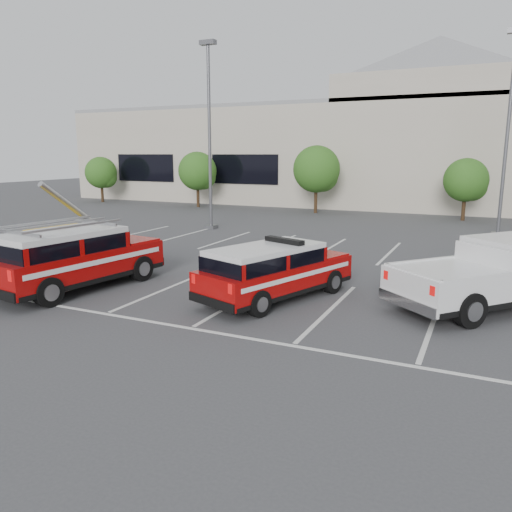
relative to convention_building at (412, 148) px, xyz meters
The scene contains 13 objects.
ground 32.21m from the convention_building, 90.33° to the right, with size 120.00×120.00×0.00m, color #3C3C3F.
stall_markings 27.77m from the convention_building, 90.38° to the right, with size 23.00×15.00×0.01m, color silver.
convention_building is the anchor object (origin of this frame).
tree_far_left 27.03m from the convention_building, 158.63° to the right, with size 2.77×2.77×3.99m.
tree_left 18.11m from the convention_building, 146.95° to the right, with size 3.07×3.07×4.42m.
tree_mid_left 11.19m from the convention_building, 117.40° to the right, with size 3.37×3.37×4.85m.
tree_mid_right 11.20m from the convention_building, 63.43° to the right, with size 2.77×2.77×3.99m.
light_pole_left 21.49m from the convention_building, 112.39° to the right, with size 0.90×0.60×10.24m.
light_pole_mid 17.27m from the convention_building, 66.74° to the right, with size 0.90×0.60×10.24m.
fire_chief_suv 31.71m from the convention_building, 88.75° to the right, with size 3.45×5.40×1.78m.
white_pickup 30.49m from the convention_building, 77.26° to the right, with size 5.77×6.17×1.93m.
ladder_suv 33.77m from the convention_building, 99.48° to the right, with size 2.96×5.78×2.18m.
utility_rig 32.00m from the convention_building, 106.49° to the right, with size 3.24×3.86×3.25m.
Camera 1 is at (6.43, -12.80, 4.25)m, focal length 35.00 mm.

